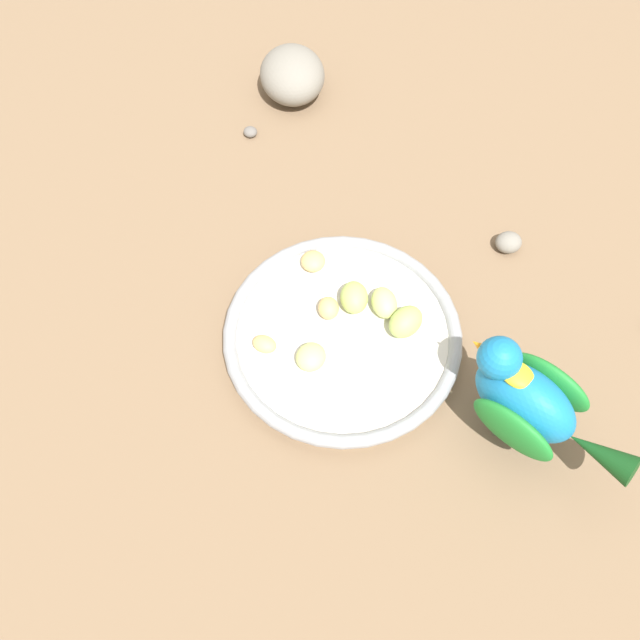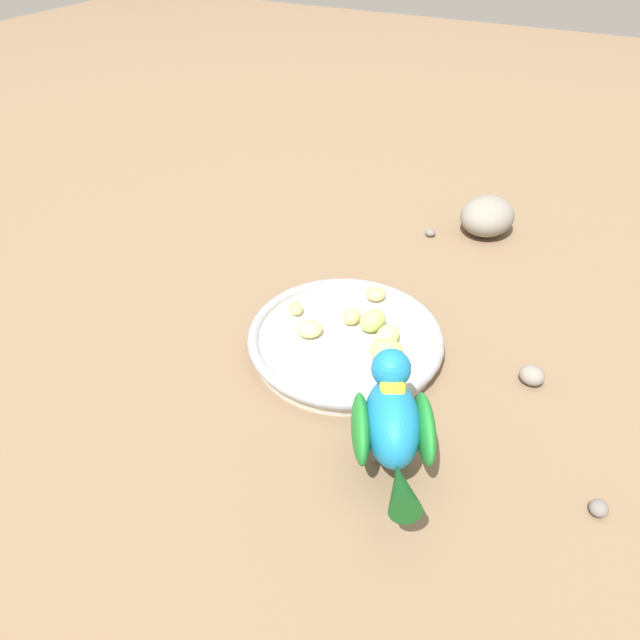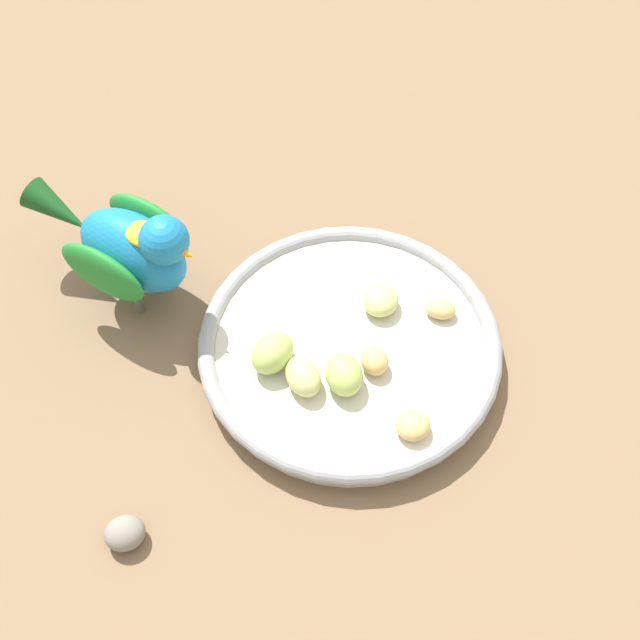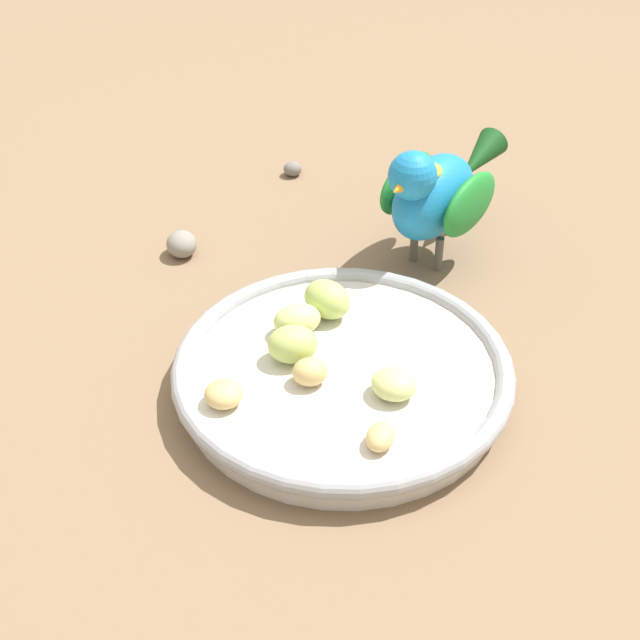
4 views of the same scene
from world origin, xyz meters
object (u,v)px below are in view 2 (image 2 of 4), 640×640
apple_piece_4 (309,329)px  pebble_1 (599,508)px  pebble_2 (532,375)px  apple_piece_5 (352,317)px  apple_piece_3 (388,335)px  apple_piece_0 (373,321)px  apple_piece_2 (295,308)px  apple_piece_1 (386,352)px  pebble_0 (430,233)px  apple_piece_6 (375,294)px  rock_large (487,216)px  parrot (393,422)px  feeding_bowl (345,340)px

apple_piece_4 → pebble_1: bearing=-13.6°
pebble_1 → pebble_2: bearing=121.4°
apple_piece_5 → apple_piece_3: bearing=-16.1°
apple_piece_0 → apple_piece_2: bearing=-172.1°
apple_piece_1 → pebble_1: apple_piece_1 is taller
apple_piece_1 → pebble_2: size_ratio=1.30×
apple_piece_0 → pebble_0: (-0.02, 0.29, -0.03)m
apple_piece_6 → apple_piece_0: bearing=-70.5°
pebble_0 → apple_piece_0: bearing=-86.2°
rock_large → pebble_0: bearing=-145.4°
apple_piece_2 → pebble_2: apple_piece_2 is taller
apple_piece_3 → parrot: 0.17m
pebble_0 → parrot: bearing=-76.5°
apple_piece_3 → apple_piece_6: (-0.05, 0.08, -0.00)m
apple_piece_3 → feeding_bowl: bearing=-166.7°
apple_piece_2 → feeding_bowl: bearing=-9.9°
pebble_1 → pebble_2: size_ratio=0.62×
apple_piece_2 → pebble_0: (0.08, 0.30, -0.02)m
apple_piece_5 → feeding_bowl: bearing=-81.0°
parrot → pebble_1: 0.21m
apple_piece_4 → parrot: parrot is taller
apple_piece_2 → pebble_0: apple_piece_2 is taller
pebble_0 → pebble_2: 0.35m
apple_piece_5 → pebble_1: 0.34m
pebble_1 → pebble_2: pebble_2 is taller
apple_piece_4 → rock_large: bearing=72.6°
apple_piece_2 → pebble_0: size_ratio=1.44×
feeding_bowl → apple_piece_5: size_ratio=9.72×
feeding_bowl → apple_piece_1: apple_piece_1 is taller
apple_piece_4 → apple_piece_2: bearing=139.0°
apple_piece_2 → pebble_1: 0.41m
apple_piece_4 → apple_piece_6: apple_piece_4 is taller
apple_piece_1 → parrot: 0.14m
apple_piece_3 → parrot: size_ratio=0.22×
apple_piece_2 → apple_piece_5: size_ratio=1.00×
apple_piece_4 → parrot: (0.16, -0.13, 0.04)m
apple_piece_1 → rock_large: bearing=87.0°
apple_piece_4 → pebble_1: 0.36m
apple_piece_2 → pebble_0: 0.32m
apple_piece_5 → parrot: bearing=-55.3°
apple_piece_4 → apple_piece_6: 0.12m
apple_piece_0 → pebble_0: size_ratio=2.07×
apple_piece_3 → apple_piece_4: (-0.09, -0.03, -0.00)m
apple_piece_0 → apple_piece_5: (-0.03, -0.00, -0.00)m
apple_piece_1 → pebble_0: apple_piece_1 is taller
apple_piece_6 → parrot: 0.26m
pebble_0 → pebble_1: pebble_1 is taller
apple_piece_3 → pebble_1: (0.26, -0.12, -0.02)m
apple_piece_3 → apple_piece_4: 0.10m
apple_piece_3 → apple_piece_4: size_ratio=1.14×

